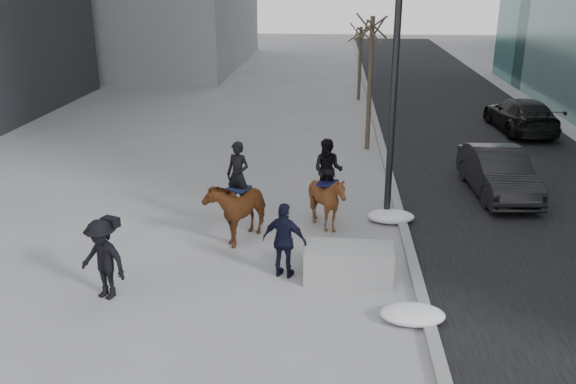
# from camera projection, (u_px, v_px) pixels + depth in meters

# --- Properties ---
(ground) EXTENTS (120.00, 120.00, 0.00)m
(ground) POSITION_uv_depth(u_px,v_px,m) (284.00, 270.00, 14.10)
(ground) COLOR gray
(ground) RESTS_ON ground
(road) EXTENTS (8.00, 90.00, 0.01)m
(road) POSITION_uv_depth(u_px,v_px,m) (490.00, 156.00, 22.99)
(road) COLOR black
(road) RESTS_ON ground
(curb) EXTENTS (0.25, 90.00, 0.12)m
(curb) POSITION_uv_depth(u_px,v_px,m) (384.00, 152.00, 23.26)
(curb) COLOR gray
(curb) RESTS_ON ground
(planter) EXTENTS (1.98, 1.04, 0.78)m
(planter) POSITION_uv_depth(u_px,v_px,m) (349.00, 263.00, 13.57)
(planter) COLOR gray
(planter) RESTS_ON ground
(car_near) EXTENTS (1.76, 4.42, 1.43)m
(car_near) POSITION_uv_depth(u_px,v_px,m) (498.00, 172.00, 18.74)
(car_near) COLOR black
(car_near) RESTS_ON ground
(car_far) EXTENTS (2.36, 5.13, 1.45)m
(car_far) POSITION_uv_depth(u_px,v_px,m) (521.00, 115.00, 26.36)
(car_far) COLOR black
(car_far) RESTS_ON ground
(tree_near) EXTENTS (1.20, 1.20, 5.59)m
(tree_near) POSITION_uv_depth(u_px,v_px,m) (370.00, 77.00, 22.99)
(tree_near) COLOR #3D3424
(tree_near) RESTS_ON ground
(tree_far) EXTENTS (1.20, 1.20, 4.31)m
(tree_far) POSITION_uv_depth(u_px,v_px,m) (360.00, 60.00, 32.59)
(tree_far) COLOR #372D21
(tree_far) RESTS_ON ground
(mounted_left) EXTENTS (1.60, 2.14, 2.52)m
(mounted_left) POSITION_uv_depth(u_px,v_px,m) (238.00, 203.00, 15.58)
(mounted_left) COLOR #4D260F
(mounted_left) RESTS_ON ground
(mounted_right) EXTENTS (1.59, 1.71, 2.45)m
(mounted_right) POSITION_uv_depth(u_px,v_px,m) (327.00, 194.00, 16.10)
(mounted_right) COLOR #481E0E
(mounted_right) RESTS_ON ground
(feeder) EXTENTS (1.10, 0.98, 1.75)m
(feeder) POSITION_uv_depth(u_px,v_px,m) (285.00, 241.00, 13.54)
(feeder) COLOR black
(feeder) RESTS_ON ground
(camera_crew) EXTENTS (1.30, 1.04, 1.75)m
(camera_crew) POSITION_uv_depth(u_px,v_px,m) (103.00, 259.00, 12.64)
(camera_crew) COLOR black
(camera_crew) RESTS_ON ground
(lamppost) EXTENTS (0.25, 0.80, 9.09)m
(lamppost) POSITION_uv_depth(u_px,v_px,m) (397.00, 36.00, 15.35)
(lamppost) COLOR black
(lamppost) RESTS_ON ground
(snow_piles) EXTENTS (1.30, 5.98, 0.33)m
(snow_piles) POSITION_uv_depth(u_px,v_px,m) (400.00, 256.00, 14.44)
(snow_piles) COLOR silver
(snow_piles) RESTS_ON ground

